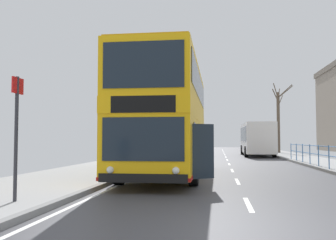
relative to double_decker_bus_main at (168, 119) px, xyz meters
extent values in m
cube|color=#414146|center=(2.73, -8.92, -2.39)|extent=(8.40, 140.00, 0.06)
cube|color=silver|center=(2.73, -6.32, -2.36)|extent=(0.12, 2.00, 0.00)
cube|color=silver|center=(2.73, -1.52, -2.36)|extent=(0.12, 2.00, 0.00)
cube|color=silver|center=(2.73, 3.28, -2.36)|extent=(0.12, 2.00, 0.00)
cube|color=silver|center=(2.73, 8.08, -2.36)|extent=(0.12, 2.00, 0.00)
cube|color=silver|center=(2.73, 12.88, -2.36)|extent=(0.12, 2.00, 0.00)
cube|color=silver|center=(2.73, 17.68, -2.36)|extent=(0.12, 2.00, 0.00)
cube|color=silver|center=(2.73, 22.48, -2.36)|extent=(0.12, 2.00, 0.00)
cube|color=silver|center=(2.73, 27.28, -2.36)|extent=(0.12, 2.00, 0.00)
cube|color=silver|center=(2.73, 32.08, -2.36)|extent=(0.12, 2.00, 0.00)
cube|color=silver|center=(2.73, 36.88, -2.36)|extent=(0.12, 2.00, 0.00)
cube|color=silver|center=(2.73, 41.68, -2.36)|extent=(0.12, 2.00, 0.00)
cube|color=silver|center=(-1.22, -8.92, -2.36)|extent=(0.12, 133.00, 0.00)
cube|color=gray|center=(-1.57, -8.92, -2.29)|extent=(0.20, 140.00, 0.14)
cube|color=#F4B20F|center=(0.00, 0.02, -1.07)|extent=(2.61, 10.40, 1.88)
cube|color=#F4B20F|center=(0.00, 0.02, 0.11)|extent=(2.63, 10.46, 0.49)
cube|color=#F4B20F|center=(0.00, 0.02, 1.22)|extent=(2.61, 10.40, 1.72)
cube|color=#D0970D|center=(0.00, 0.02, 2.11)|extent=(2.54, 10.09, 0.08)
cube|color=#19232D|center=(0.01, -5.20, -0.85)|extent=(2.28, 0.03, 1.20)
cube|color=black|center=(0.01, -5.20, 0.11)|extent=(1.82, 0.03, 0.47)
cube|color=#19232D|center=(0.01, -5.20, 1.22)|extent=(2.28, 0.03, 1.30)
cube|color=black|center=(0.01, -5.20, -1.91)|extent=(2.47, 0.08, 0.24)
cube|color=#B2140F|center=(0.00, 0.02, -1.95)|extent=(2.64, 10.46, 0.10)
cube|color=#19232D|center=(1.31, 0.28, -0.81)|extent=(0.03, 8.11, 0.98)
cube|color=#19232D|center=(1.31, 0.02, 1.30)|extent=(0.04, 9.36, 1.03)
cube|color=#19232D|center=(-1.31, 0.27, -0.81)|extent=(0.03, 8.11, 0.98)
cube|color=#19232D|center=(-1.31, 0.01, 1.30)|extent=(0.04, 9.36, 1.03)
sphere|color=white|center=(0.92, -5.21, -1.69)|extent=(0.20, 0.20, 0.20)
sphere|color=white|center=(-0.90, -5.22, -1.69)|extent=(0.20, 0.20, 0.20)
cube|color=#19232D|center=(1.58, -4.13, -1.20)|extent=(0.68, 0.49, 1.62)
cube|color=black|center=(1.24, -3.83, -1.20)|extent=(0.10, 0.90, 1.62)
cylinder|color=black|center=(1.25, -2.98, -1.84)|extent=(0.30, 1.04, 1.04)
cylinder|color=black|center=(-1.25, -2.99, -1.84)|extent=(0.30, 1.04, 1.04)
cylinder|color=black|center=(1.24, 3.32, -1.84)|extent=(0.30, 1.04, 1.04)
cylinder|color=black|center=(-1.26, 3.31, -1.84)|extent=(0.30, 1.04, 1.04)
cube|color=white|center=(5.63, 20.25, -0.71)|extent=(2.49, 9.57, 2.66)
cube|color=#19232D|center=(4.40, 20.26, -0.34)|extent=(0.07, 8.12, 1.28)
cube|color=#19232D|center=(6.85, 20.24, -0.34)|extent=(0.07, 8.12, 1.28)
cube|color=#19232D|center=(5.66, 25.04, -0.44)|extent=(2.09, 0.04, 1.60)
cylinder|color=black|center=(4.48, 23.03, -1.88)|extent=(0.29, 0.96, 0.96)
cylinder|color=black|center=(6.81, 23.02, -1.88)|extent=(0.29, 0.96, 0.96)
cylinder|color=black|center=(4.44, 17.28, -1.88)|extent=(0.29, 0.96, 0.96)
cylinder|color=black|center=(6.77, 17.27, -1.88)|extent=(0.29, 0.96, 0.96)
cylinder|color=#386BA8|center=(7.18, 3.05, -1.67)|extent=(0.05, 0.05, 1.10)
cylinder|color=#386BA8|center=(7.18, 4.86, -1.67)|extent=(0.05, 0.05, 1.10)
cylinder|color=#386BA8|center=(7.18, 6.67, -1.67)|extent=(0.05, 0.05, 1.10)
cylinder|color=#386BA8|center=(7.18, 8.48, -1.67)|extent=(0.05, 0.05, 1.10)
cylinder|color=#386BA8|center=(7.18, 10.29, -1.67)|extent=(0.05, 0.05, 1.10)
cylinder|color=#386BA8|center=(7.18, 12.10, -1.67)|extent=(0.05, 0.05, 1.10)
cylinder|color=#2D2D33|center=(-2.40, -7.44, -0.84)|extent=(0.08, 0.08, 2.77)
cube|color=red|center=(-2.40, -7.42, 0.35)|extent=(0.04, 0.44, 0.36)
cylinder|color=brown|center=(8.44, 25.40, 1.00)|extent=(0.33, 0.33, 6.43)
cylinder|color=brown|center=(9.24, 25.50, 4.25)|extent=(1.65, 0.28, 1.36)
cylinder|color=brown|center=(8.41, 24.65, 3.95)|extent=(0.14, 1.55, 0.92)
cylinder|color=brown|center=(8.43, 25.75, 3.63)|extent=(0.10, 0.77, 1.15)
cylinder|color=brown|center=(8.61, 24.99, 3.23)|extent=(0.43, 0.91, 1.12)
cylinder|color=brown|center=(9.18, 25.43, 4.32)|extent=(1.54, 0.15, 1.45)
cylinder|color=brown|center=(8.33, 26.14, 4.47)|extent=(0.34, 1.55, 1.88)
cylinder|color=brown|center=(8.29, 26.23, 4.00)|extent=(0.42, 1.73, 1.62)
camera|label=1|loc=(2.04, -15.17, -0.87)|focal=39.72mm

